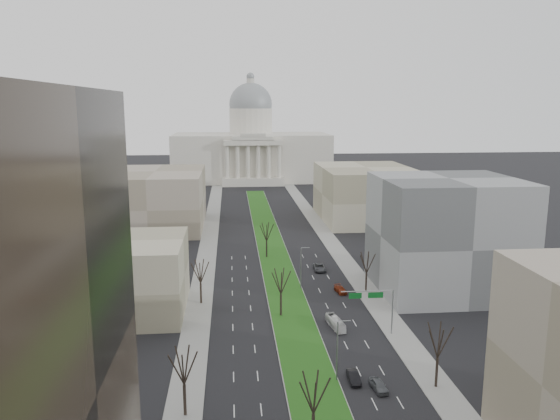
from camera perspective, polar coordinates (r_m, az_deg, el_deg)
ground at (r=141.83m, az=-0.60°, el=-4.96°), size 600.00×600.00×0.00m
median at (r=140.84m, az=-0.56°, el=-5.04°), size 8.00×222.03×0.20m
sidewalk_left at (r=117.74m, az=-8.21°, el=-8.42°), size 5.00×330.00×0.15m
sidewalk_right at (r=120.94m, az=8.75°, el=-7.90°), size 5.00×330.00×0.15m
capitol at (r=286.64m, az=-3.03°, el=6.42°), size 80.00×46.00×55.00m
building_beige_left at (r=108.15m, az=-16.86°, el=-6.69°), size 26.00×22.00×14.00m
building_grey_right at (r=119.99m, az=16.94°, el=-2.49°), size 28.00×26.00×24.00m
building_far_left at (r=180.10m, az=-12.82°, el=1.12°), size 30.00×40.00×18.00m
building_far_right at (r=189.07m, az=8.92°, el=1.72°), size 30.00×40.00×18.00m
tree_left_mid at (r=71.75m, az=-10.05°, el=-15.63°), size 5.40×5.40×9.72m
tree_left_far at (r=108.97m, az=-8.33°, el=-6.27°), size 5.28×5.28×9.50m
tree_right_mid at (r=80.11m, az=16.24°, el=-12.85°), size 5.52×5.52×9.94m
tree_right_far at (r=116.16m, az=9.05°, el=-5.37°), size 5.04×5.04×9.07m
tree_median_a at (r=65.03m, az=3.54°, el=-18.45°), size 5.40×5.40×9.72m
tree_median_b at (r=101.51m, az=0.10°, el=-7.36°), size 5.40×5.40×9.72m
tree_median_c at (r=139.93m, az=-1.42°, el=-2.23°), size 5.40×5.40×9.72m
streetlamp_median_b at (r=80.08m, az=6.05°, el=-14.31°), size 1.90×0.20×9.16m
streetlamp_median_c at (r=117.00m, az=2.24°, el=-5.99°), size 1.90×0.20×9.16m
mast_arm_signs at (r=95.21m, az=10.12°, el=-9.37°), size 9.12×0.24×8.09m
car_grey_near at (r=80.42m, az=10.28°, el=-17.58°), size 2.23×4.36×1.42m
car_black at (r=82.04m, az=7.70°, el=-16.90°), size 1.58×4.32×1.41m
car_red at (r=116.55m, az=6.34°, el=-8.28°), size 2.41×4.64×1.29m
car_grey_far at (r=130.96m, az=4.15°, el=-6.00°), size 2.65×5.63×1.56m
box_van at (r=99.04m, az=5.82°, el=-11.65°), size 2.58×6.88×1.87m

